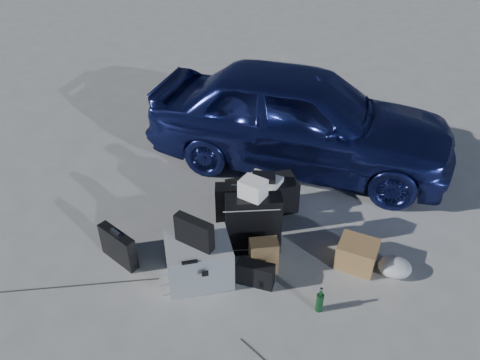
% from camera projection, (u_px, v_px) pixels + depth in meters
% --- Properties ---
extents(ground, '(60.00, 60.00, 0.00)m').
position_uv_depth(ground, '(231.00, 271.00, 4.56)').
color(ground, '#A2A29E').
rests_on(ground, ground).
extents(car, '(3.92, 1.93, 1.29)m').
position_uv_depth(car, '(300.00, 117.00, 5.85)').
color(car, navy).
rests_on(car, ground).
extents(pelican_case, '(0.74, 0.68, 0.43)m').
position_uv_depth(pelican_case, '(199.00, 260.00, 4.39)').
color(pelican_case, gray).
rests_on(pelican_case, ground).
extents(laptop_bag, '(0.39, 0.22, 0.29)m').
position_uv_depth(laptop_bag, '(194.00, 232.00, 4.17)').
color(laptop_bag, black).
rests_on(laptop_bag, pelican_case).
extents(briefcase, '(0.45, 0.32, 0.36)m').
position_uv_depth(briefcase, '(118.00, 246.00, 4.59)').
color(briefcase, black).
rests_on(briefcase, ground).
extents(suitcase_left, '(0.48, 0.26, 0.59)m').
position_uv_depth(suitcase_left, '(238.00, 209.00, 4.89)').
color(suitcase_left, black).
rests_on(suitcase_left, ground).
extents(suitcase_right, '(0.58, 0.34, 0.66)m').
position_uv_depth(suitcase_right, '(253.00, 224.00, 4.64)').
color(suitcase_right, black).
rests_on(suitcase_right, ground).
extents(white_carton, '(0.29, 0.26, 0.19)m').
position_uv_depth(white_carton, '(253.00, 189.00, 4.42)').
color(white_carton, white).
rests_on(white_carton, suitcase_right).
extents(duffel_bag, '(0.84, 0.64, 0.39)m').
position_uv_depth(duffel_bag, '(262.00, 196.00, 5.24)').
color(duffel_bag, black).
rests_on(duffel_bag, ground).
extents(flat_box_white, '(0.42, 0.36, 0.06)m').
position_uv_depth(flat_box_white, '(264.00, 181.00, 5.10)').
color(flat_box_white, white).
rests_on(flat_box_white, duffel_bag).
extents(flat_box_black, '(0.28, 0.21, 0.05)m').
position_uv_depth(flat_box_black, '(264.00, 177.00, 5.05)').
color(flat_box_black, black).
rests_on(flat_box_black, flat_box_white).
extents(kraft_bag, '(0.31, 0.24, 0.36)m').
position_uv_depth(kraft_bag, '(263.00, 256.00, 4.49)').
color(kraft_bag, '#A77049').
rests_on(kraft_bag, ground).
extents(cardboard_box, '(0.43, 0.40, 0.27)m').
position_uv_depth(cardboard_box, '(357.00, 254.00, 4.56)').
color(cardboard_box, '#956641').
rests_on(cardboard_box, ground).
extents(plastic_bag, '(0.32, 0.28, 0.18)m').
position_uv_depth(plastic_bag, '(395.00, 267.00, 4.49)').
color(plastic_bag, silver).
rests_on(plastic_bag, ground).
extents(messenger_bag, '(0.36, 0.17, 0.24)m').
position_uv_depth(messenger_bag, '(256.00, 274.00, 4.37)').
color(messenger_bag, black).
rests_on(messenger_bag, ground).
extents(green_bottle, '(0.08, 0.08, 0.26)m').
position_uv_depth(green_bottle, '(320.00, 300.00, 4.10)').
color(green_bottle, '#0D3315').
rests_on(green_bottle, ground).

